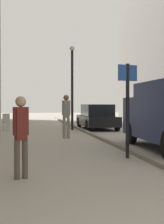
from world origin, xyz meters
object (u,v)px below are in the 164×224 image
(pedestrian_main_foreground, at_px, (66,113))
(cafe_chair_near_window, at_px, (7,121))
(pedestrian_mid_block, at_px, (21,131))
(lamp_post, at_px, (72,82))
(street_sign_post, at_px, (128,102))
(parked_car, at_px, (97,117))

(pedestrian_main_foreground, bearing_deg, cafe_chair_near_window, 110.79)
(pedestrian_mid_block, bearing_deg, lamp_post, -122.02)
(lamp_post, bearing_deg, street_sign_post, -89.77)
(parked_car, relative_size, lamp_post, 0.89)
(pedestrian_mid_block, height_order, cafe_chair_near_window, pedestrian_mid_block)
(parked_car, xyz_separation_m, street_sign_post, (-1.48, -10.24, 0.83))
(parked_car, distance_m, street_sign_post, 10.38)
(street_sign_post, xyz_separation_m, cafe_chair_near_window, (-3.66, 10.07, -1.00))
(lamp_post, distance_m, cafe_chair_near_window, 4.23)
(lamp_post, bearing_deg, pedestrian_main_foreground, -101.88)
(pedestrian_mid_block, distance_m, lamp_post, 12.44)
(lamp_post, relative_size, cafe_chair_near_window, 5.06)
(street_sign_post, bearing_deg, pedestrian_main_foreground, -94.42)
(pedestrian_mid_block, distance_m, cafe_chair_near_window, 12.18)
(cafe_chair_near_window, bearing_deg, parked_car, 148.24)
(pedestrian_mid_block, bearing_deg, parked_car, -128.19)
(parked_car, relative_size, cafe_chair_near_window, 4.48)
(parked_car, bearing_deg, pedestrian_main_foreground, -116.67)
(pedestrian_mid_block, bearing_deg, pedestrian_main_foreground, -122.91)
(parked_car, height_order, cafe_chair_near_window, parked_car)
(pedestrian_mid_block, bearing_deg, street_sign_post, -162.98)
(parked_car, height_order, lamp_post, lamp_post)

